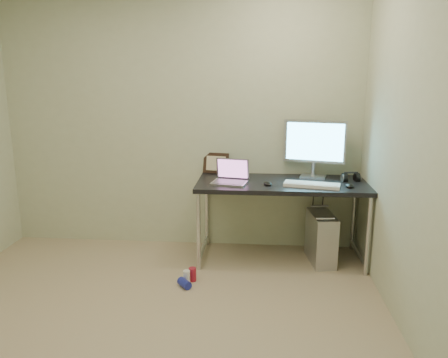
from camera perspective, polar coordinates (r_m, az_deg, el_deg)
floor at (r=3.10m, az=-11.22°, el=-20.08°), size 3.50×3.50×0.00m
wall_back at (r=4.32m, az=-5.66°, el=7.41°), size 3.50×0.02×2.50m
wall_right at (r=2.70m, az=25.92°, el=2.54°), size 0.02×3.50×2.50m
desk at (r=4.03m, az=7.52°, el=-1.50°), size 1.54×0.67×0.75m
tower_computer at (r=4.17m, az=12.55°, el=-7.50°), size 0.25×0.47×0.49m
cable_a at (r=4.40m, az=11.47°, el=-3.99°), size 0.01×0.16×0.69m
cable_b at (r=4.40m, az=12.65°, el=-4.33°), size 0.02×0.11×0.71m
can_red at (r=3.78m, az=-4.13°, el=-12.32°), size 0.07×0.07×0.12m
can_white at (r=3.75m, az=-4.91°, el=-12.61°), size 0.06×0.06×0.11m
can_blue at (r=3.69m, az=-5.19°, el=-13.42°), size 0.13×0.14×0.07m
laptop at (r=3.94m, az=0.87°, el=0.24°), size 0.35×0.30×0.21m
monitor at (r=4.18m, az=11.73°, el=4.47°), size 0.57×0.22×0.54m
keyboard at (r=3.88m, az=11.39°, el=-0.74°), size 0.50×0.25×0.03m
mouse_right at (r=3.93m, az=16.08°, el=-0.75°), size 0.08×0.12×0.04m
mouse_left at (r=3.88m, az=5.73°, el=-0.50°), size 0.10×0.13×0.04m
headphones at (r=4.17m, az=16.22°, el=0.14°), size 0.17×0.10×0.11m
picture_frame at (r=4.30m, az=-1.06°, el=2.09°), size 0.26×0.12×0.21m
webcam at (r=4.23m, az=1.62°, el=1.62°), size 0.04×0.03×0.11m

